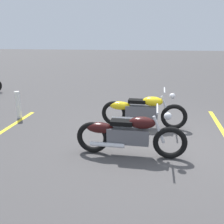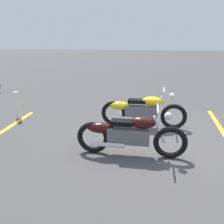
% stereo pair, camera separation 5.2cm
% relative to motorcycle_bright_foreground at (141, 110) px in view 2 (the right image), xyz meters
% --- Properties ---
extents(ground_plane, '(60.00, 60.00, 0.00)m').
position_rel_motorcycle_bright_foreground_xyz_m(ground_plane, '(-0.51, 0.82, -0.46)').
color(ground_plane, '#474444').
extents(motorcycle_bright_foreground, '(2.23, 0.62, 1.04)m').
position_rel_motorcycle_bright_foreground_xyz_m(motorcycle_bright_foreground, '(0.00, 0.00, 0.00)').
color(motorcycle_bright_foreground, black).
rests_on(motorcycle_bright_foreground, ground).
extents(motorcycle_dark_foreground, '(2.23, 0.62, 1.04)m').
position_rel_motorcycle_bright_foreground_xyz_m(motorcycle_dark_foreground, '(0.25, 1.64, 0.00)').
color(motorcycle_dark_foreground, black).
rests_on(motorcycle_dark_foreground, ground).
extents(bollard_post, '(0.14, 0.14, 0.79)m').
position_rel_motorcycle_bright_foreground_xyz_m(bollard_post, '(3.55, -0.33, -0.07)').
color(bollard_post, white).
rests_on(bollard_post, ground).
extents(parking_stripe_near, '(0.30, 3.20, 0.01)m').
position_rel_motorcycle_bright_foreground_xyz_m(parking_stripe_near, '(-2.08, -0.04, -0.46)').
color(parking_stripe_near, yellow).
rests_on(parking_stripe_near, ground).
extents(parking_stripe_mid, '(0.30, 3.20, 0.01)m').
position_rel_motorcycle_bright_foreground_xyz_m(parking_stripe_mid, '(3.47, 0.73, -0.46)').
color(parking_stripe_mid, yellow).
rests_on(parking_stripe_mid, ground).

